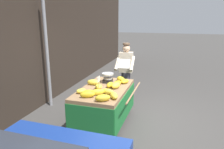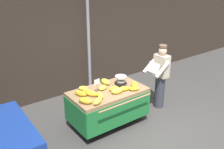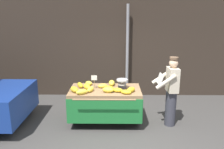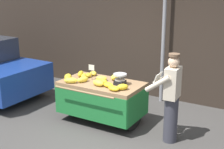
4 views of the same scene
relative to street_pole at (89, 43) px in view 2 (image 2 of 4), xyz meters
The scene contains 21 objects.
ground_plane 2.90m from the street_pole, 92.63° to the right, with size 60.00×60.00×0.00m, color #423F3D.
back_wall 0.56m from the street_pole, 108.59° to the left, with size 16.00×0.24×3.82m, color #332821.
street_pole is the anchor object (origin of this frame).
banana_cart 2.10m from the street_pole, 109.06° to the right, with size 1.76×1.19×0.89m.
weighing_scale 1.85m from the street_pole, 96.90° to the right, with size 0.28×0.28×0.24m.
price_sign 2.04m from the street_pole, 116.60° to the right, with size 0.14×0.01×0.34m.
banana_bunch_0 2.54m from the street_pole, 117.58° to the right, with size 0.13×0.28×0.12m, color yellow.
banana_bunch_1 2.24m from the street_pole, 93.52° to the right, with size 0.16×0.24×0.09m, color gold.
banana_bunch_2 2.20m from the street_pole, 120.31° to the right, with size 0.12×0.28×0.13m, color yellow.
banana_bunch_3 1.91m from the street_pole, 125.88° to the right, with size 0.14×0.21×0.10m, color yellow.
banana_bunch_4 1.93m from the street_pole, 112.14° to the right, with size 0.15×0.24×0.10m, color yellow.
banana_bunch_5 2.14m from the street_pole, 99.15° to the right, with size 0.15×0.24×0.10m, color gold.
banana_bunch_6 2.10m from the street_pole, 90.31° to the right, with size 0.15×0.24×0.12m, color gold.
banana_bunch_7 1.66m from the street_pole, 107.45° to the right, with size 0.15×0.30×0.13m, color yellow.
banana_bunch_8 2.05m from the street_pole, 123.20° to the right, with size 0.14×0.21×0.10m, color gold.
banana_bunch_9 2.30m from the street_pole, 115.68° to the right, with size 0.12×0.27×0.12m, color yellow.
banana_bunch_10 2.07m from the street_pole, 105.58° to the right, with size 0.12×0.23×0.12m, color gold.
banana_bunch_11 2.18m from the street_pole, 126.65° to the right, with size 0.11×0.29×0.13m, color gold.
banana_bunch_12 2.21m from the street_pole, 105.01° to the right, with size 0.16×0.27×0.13m, color yellow.
banana_bunch_13 2.51m from the street_pole, 123.43° to the right, with size 0.16×0.30×0.13m, color gold.
vendor_person 2.24m from the street_pole, 63.59° to the right, with size 0.60×0.54×1.71m.
Camera 2 is at (-3.58, -3.69, 3.51)m, focal length 41.67 mm.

